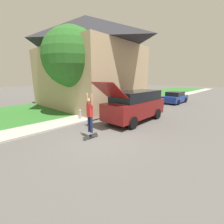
% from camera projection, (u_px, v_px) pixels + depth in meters
% --- Properties ---
extents(ground_plane, '(120.00, 120.00, 0.00)m').
position_uv_depth(ground_plane, '(102.00, 136.00, 7.67)').
color(ground_plane, '#54514F').
extents(lawn, '(10.00, 80.00, 0.08)m').
position_uv_depth(lawn, '(92.00, 104.00, 17.25)').
color(lawn, '#2D6B28').
rests_on(lawn, ground_plane).
extents(sidewalk, '(1.80, 80.00, 0.10)m').
position_uv_depth(sidewalk, '(121.00, 109.00, 14.34)').
color(sidewalk, '#ADA89E').
rests_on(sidewalk, ground_plane).
extents(house, '(10.90, 8.06, 8.79)m').
position_uv_depth(house, '(87.00, 61.00, 15.33)').
color(house, tan).
rests_on(house, lawn).
extents(lawn_tree_near, '(4.58, 4.58, 6.68)m').
position_uv_depth(lawn_tree_near, '(72.00, 58.00, 11.62)').
color(lawn_tree_near, brown).
rests_on(lawn_tree_near, lawn).
extents(suv_parked, '(2.02, 5.65, 2.72)m').
position_uv_depth(suv_parked, '(135.00, 105.00, 10.23)').
color(suv_parked, maroon).
rests_on(suv_parked, ground_plane).
extents(car_down_street, '(1.89, 4.16, 1.37)m').
position_uv_depth(car_down_street, '(175.00, 97.00, 18.03)').
color(car_down_street, navy).
rests_on(car_down_street, ground_plane).
extents(skateboarder, '(0.41, 0.22, 1.87)m').
position_uv_depth(skateboarder, '(90.00, 113.00, 7.08)').
color(skateboarder, '#192347').
rests_on(skateboarder, ground_plane).
extents(skateboard, '(0.24, 0.82, 0.25)m').
position_uv_depth(skateboard, '(91.00, 136.00, 7.37)').
color(skateboard, black).
rests_on(skateboard, ground_plane).
extents(fire_hydrant, '(0.20, 0.20, 0.65)m').
position_uv_depth(fire_hydrant, '(80.00, 114.00, 10.64)').
color(fire_hydrant, '#99999E').
rests_on(fire_hydrant, sidewalk).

